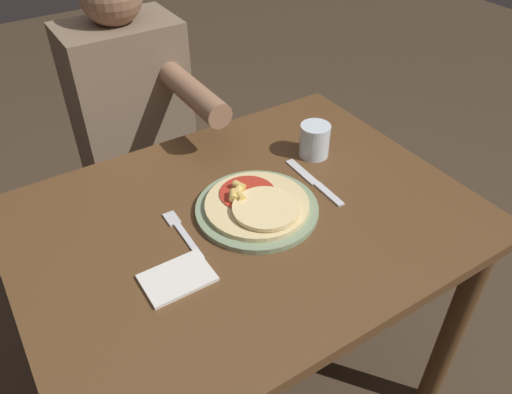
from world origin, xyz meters
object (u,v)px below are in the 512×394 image
Objects in this scene: person_diner at (135,126)px; pizza at (257,204)px; drinking_glass at (315,140)px; fork at (182,231)px; knife at (315,182)px; plate at (256,208)px; dining_table at (247,255)px.

pizza is at bearing -84.68° from person_diner.
drinking_glass is at bearing -58.38° from person_diner.
knife is (0.36, -0.02, 0.00)m from fork.
pizza is 0.18m from fork.
fork is 0.36m from knife.
plate is at bearing -8.07° from fork.
plate is 1.31× the size of knife.
knife is (0.18, 0.01, -0.02)m from pizza.
plate is at bearing -177.42° from knife.
plate is at bearing 76.07° from pizza.
person_diner is at bearing 95.32° from pizza.
knife is at bearing 2.58° from plate.
dining_table is 0.87× the size of person_diner.
person_diner reaches higher than dining_table.
knife is at bearing 3.37° from dining_table.
plate is 0.02m from pizza.
fork is at bearing -168.82° from drinking_glass.
fork is 0.45m from drinking_glass.
pizza is at bearing -103.93° from plate.
knife is (0.21, 0.01, 0.13)m from dining_table.
drinking_glass is 0.62m from person_diner.
plate is at bearing 8.22° from dining_table.
pizza is 0.64m from person_diner.
drinking_glass is (0.26, 0.12, 0.02)m from pizza.
person_diner is (-0.06, 0.63, -0.09)m from pizza.
pizza reaches higher than knife.
plate is 0.18m from fork.
pizza is 1.11× the size of knife.
fork and knife have the same top height.
drinking_glass is at bearing 23.59° from plate.
person_diner is at bearing 78.64° from fork.
dining_table is 4.26× the size of pizza.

